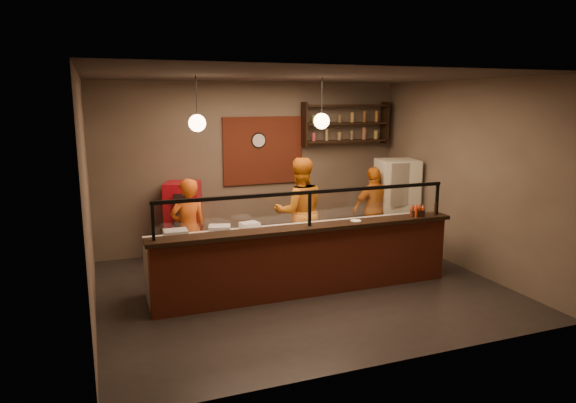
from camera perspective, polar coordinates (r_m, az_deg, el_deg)
name	(u,v)px	position (r m, az deg, el deg)	size (l,w,h in m)	color
floor	(301,288)	(8.09, 1.49, -9.54)	(6.00, 6.00, 0.00)	black
ceiling	(302,76)	(7.57, 1.62, 13.74)	(6.00, 6.00, 0.00)	#39312C
wall_back	(253,166)	(10.00, -3.89, 3.94)	(6.00, 6.00, 0.00)	#675A4B
wall_left	(87,200)	(7.11, -21.43, 0.16)	(5.00, 5.00, 0.00)	#675A4B
wall_right	(465,176)	(9.22, 19.10, 2.71)	(5.00, 5.00, 0.00)	#675A4B
wall_front	(392,224)	(5.48, 11.51, -2.41)	(6.00, 6.00, 0.00)	#675A4B
brick_patch	(263,151)	(10.00, -2.76, 5.68)	(1.60, 0.04, 1.30)	maroon
service_counter	(309,263)	(7.66, 2.37, -6.79)	(4.60, 0.25, 1.00)	maroon
counter_ledge	(309,228)	(7.51, 2.40, -2.95)	(4.70, 0.37, 0.06)	black
worktop_cabinet	(297,258)	(8.12, 0.97, -6.27)	(4.60, 0.75, 0.85)	gray
worktop	(297,230)	(8.00, 0.98, -3.20)	(4.60, 0.75, 0.05)	silver
sneeze_guard	(310,205)	(7.44, 2.42, -0.40)	(4.50, 0.05, 0.52)	white
wall_shelving	(346,123)	(10.47, 6.45, 8.62)	(1.84, 0.28, 0.85)	black
wall_clock	(258,140)	(9.94, -3.31, 6.80)	(0.30, 0.30, 0.04)	black
pendant_left	(197,123)	(7.33, -10.06, 8.58)	(0.24, 0.24, 0.77)	black
pendant_right	(322,121)	(7.91, 3.75, 8.92)	(0.24, 0.24, 0.77)	black
cook_left	(189,229)	(8.46, -10.99, -2.98)	(0.60, 0.39, 1.64)	#CB5113
cook_mid	(299,212)	(8.95, 1.29, -1.15)	(0.92, 0.72, 1.90)	orange
cook_right	(374,209)	(9.92, 9.53, -0.87)	(0.95, 0.40, 1.63)	orange
fridge	(396,204)	(10.28, 11.90, -0.23)	(0.72, 0.67, 1.73)	#EBE9C7
red_cooler	(184,221)	(9.51, -11.52, -2.11)	(0.61, 0.56, 1.42)	#AF0B18
pizza_dough	(327,226)	(8.18, 4.38, -2.68)	(0.50, 0.50, 0.01)	beige
prep_tub_a	(220,231)	(7.61, -7.61, -3.25)	(0.32, 0.25, 0.16)	silver
prep_tub_b	(250,227)	(7.86, -4.30, -2.81)	(0.27, 0.21, 0.13)	white
prep_tub_c	(176,236)	(7.45, -12.37, -3.72)	(0.33, 0.26, 0.16)	silver
rolling_pin	(184,239)	(7.47, -11.46, -4.07)	(0.05, 0.05, 0.31)	yellow
condiment_caddy	(417,213)	(8.35, 14.19, -1.25)	(0.19, 0.15, 0.11)	black
pepper_mill	(435,209)	(8.52, 16.07, -0.80)	(0.04, 0.04, 0.19)	black
small_plate	(356,221)	(7.85, 7.54, -2.14)	(0.16, 0.16, 0.01)	white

